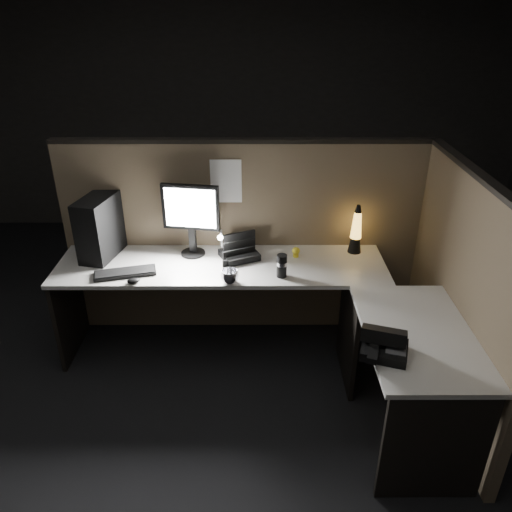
{
  "coord_description": "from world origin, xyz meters",
  "views": [
    {
      "loc": [
        0.09,
        -2.47,
        2.39
      ],
      "look_at": [
        0.09,
        0.35,
        0.92
      ],
      "focal_mm": 35.0,
      "sensor_mm": 36.0,
      "label": 1
    }
  ],
  "objects_px": {
    "keyboard": "(125,273)",
    "lava_lamp": "(356,233)",
    "pc_tower": "(101,226)",
    "desk_phone": "(383,344)",
    "monitor": "(191,213)"
  },
  "relations": [
    {
      "from": "pc_tower",
      "to": "lava_lamp",
      "type": "relative_size",
      "value": 1.21
    },
    {
      "from": "keyboard",
      "to": "lava_lamp",
      "type": "distance_m",
      "value": 1.64
    },
    {
      "from": "monitor",
      "to": "keyboard",
      "type": "xyz_separation_m",
      "value": [
        -0.43,
        -0.31,
        -0.31
      ]
    },
    {
      "from": "pc_tower",
      "to": "lava_lamp",
      "type": "bearing_deg",
      "value": 13.66
    },
    {
      "from": "monitor",
      "to": "keyboard",
      "type": "relative_size",
      "value": 1.29
    },
    {
      "from": "pc_tower",
      "to": "lava_lamp",
      "type": "xyz_separation_m",
      "value": [
        1.82,
        0.03,
        -0.07
      ]
    },
    {
      "from": "monitor",
      "to": "lava_lamp",
      "type": "distance_m",
      "value": 1.19
    },
    {
      "from": "pc_tower",
      "to": "monitor",
      "type": "relative_size",
      "value": 0.84
    },
    {
      "from": "keyboard",
      "to": "monitor",
      "type": "bearing_deg",
      "value": 22.19
    },
    {
      "from": "keyboard",
      "to": "lava_lamp",
      "type": "bearing_deg",
      "value": -2.22
    },
    {
      "from": "desk_phone",
      "to": "pc_tower",
      "type": "bearing_deg",
      "value": 165.15
    },
    {
      "from": "lava_lamp",
      "to": "desk_phone",
      "type": "xyz_separation_m",
      "value": [
        -0.06,
        -1.17,
        -0.1
      ]
    },
    {
      "from": "keyboard",
      "to": "desk_phone",
      "type": "height_order",
      "value": "desk_phone"
    },
    {
      "from": "monitor",
      "to": "pc_tower",
      "type": "bearing_deg",
      "value": -169.93
    },
    {
      "from": "keyboard",
      "to": "desk_phone",
      "type": "distance_m",
      "value": 1.76
    }
  ]
}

